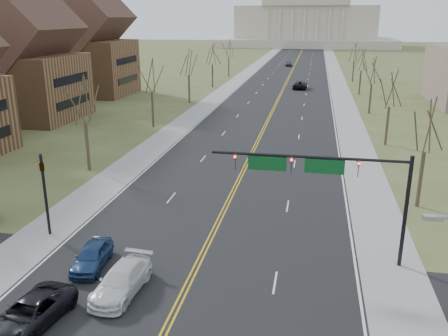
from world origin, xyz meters
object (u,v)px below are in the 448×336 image
at_px(signal_left, 44,186).
at_px(car_far_nb, 300,85).
at_px(signal_mast, 323,174).
at_px(car_sb_inner_second, 121,281).
at_px(car_far_sb, 288,63).
at_px(car_sb_outer_lead, 30,313).
at_px(car_sb_outer_second, 92,256).

relative_size(signal_left, car_far_nb, 1.00).
distance_m(signal_mast, signal_left, 19.06).
xyz_separation_m(car_sb_inner_second, car_far_nb, (6.96, 82.19, 0.08)).
xyz_separation_m(signal_mast, signal_left, (-18.95, 0.00, -2.05)).
bearing_deg(car_sb_inner_second, signal_mast, 33.40).
distance_m(signal_left, car_far_nb, 77.53).
bearing_deg(car_far_sb, car_sb_outer_lead, -100.08).
xyz_separation_m(signal_left, car_far_sb, (9.65, 124.56, -2.89)).
height_order(car_sb_inner_second, car_sb_outer_second, car_sb_inner_second).
relative_size(signal_mast, signal_left, 2.02).
xyz_separation_m(signal_mast, car_far_sb, (-9.29, 124.56, -4.93)).
relative_size(car_sb_inner_second, car_far_nb, 0.86).
height_order(signal_mast, car_far_nb, signal_mast).
distance_m(car_sb_inner_second, car_far_sb, 130.76).
relative_size(signal_mast, car_far_sb, 2.53).
bearing_deg(signal_mast, car_sb_inner_second, -150.38).
height_order(signal_mast, car_sb_inner_second, signal_mast).
distance_m(signal_left, car_sb_outer_second, 7.01).
relative_size(car_sb_outer_second, car_far_nb, 0.72).
xyz_separation_m(signal_left, car_sb_outer_lead, (4.72, -9.86, -2.98)).
relative_size(signal_mast, car_sb_inner_second, 2.35).
bearing_deg(car_far_nb, car_sb_outer_second, 85.51).
relative_size(car_sb_inner_second, car_sb_outer_second, 1.19).
bearing_deg(car_sb_inner_second, signal_left, 146.27).
distance_m(signal_left, car_sb_outer_lead, 11.33).
xyz_separation_m(signal_mast, car_sb_inner_second, (-10.88, -6.19, -5.00)).
bearing_deg(car_far_sb, car_sb_inner_second, -98.67).
distance_m(signal_mast, car_sb_outer_lead, 18.03).
bearing_deg(signal_left, car_far_nb, 78.82).
distance_m(signal_mast, car_far_nb, 76.27).
bearing_deg(car_sb_outer_lead, car_far_sb, 95.86).
bearing_deg(signal_left, car_sb_outer_second, -36.36).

